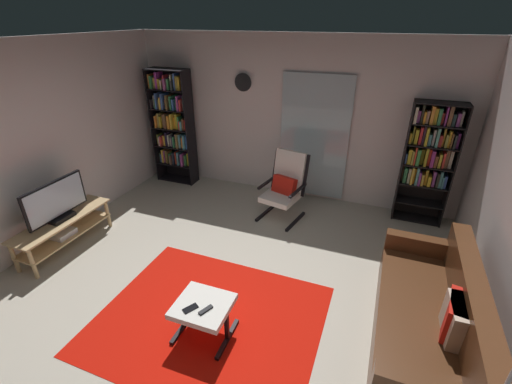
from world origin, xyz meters
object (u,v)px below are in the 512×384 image
(tv_stand, at_px, (64,229))
(ottoman, at_px, (203,309))
(bookshelf_near_sofa, at_px, (429,156))
(lounge_armchair, at_px, (285,184))
(television, at_px, (56,202))
(leather_sofa, at_px, (430,320))
(cell_phone, at_px, (190,308))
(wall_clock, at_px, (243,82))
(tv_remote, at_px, (206,310))
(bookshelf_near_tv, at_px, (173,123))

(tv_stand, height_order, ottoman, tv_stand)
(bookshelf_near_sofa, bearing_deg, ottoman, -122.22)
(tv_stand, xyz_separation_m, lounge_armchair, (2.48, 1.88, 0.24))
(television, bearing_deg, lounge_armchair, 37.08)
(leather_sofa, distance_m, lounge_armchair, 2.69)
(cell_phone, relative_size, wall_clock, 0.48)
(leather_sofa, height_order, wall_clock, wall_clock)
(tv_stand, relative_size, television, 1.52)
(tv_remote, bearing_deg, tv_stand, -170.50)
(bookshelf_near_tv, bearing_deg, cell_phone, -55.51)
(bookshelf_near_tv, xyz_separation_m, tv_remote, (2.29, -3.09, -0.69))
(bookshelf_near_sofa, xyz_separation_m, cell_phone, (-2.04, -3.22, -0.64))
(bookshelf_near_sofa, xyz_separation_m, lounge_armchair, (-1.92, -0.64, -0.50))
(lounge_armchair, height_order, ottoman, lounge_armchair)
(ottoman, bearing_deg, leather_sofa, 18.18)
(leather_sofa, distance_m, tv_remote, 2.08)
(cell_phone, bearing_deg, lounge_armchair, 118.02)
(bookshelf_near_sofa, height_order, leather_sofa, bookshelf_near_sofa)
(television, distance_m, leather_sofa, 4.45)
(tv_stand, distance_m, tv_remote, 2.59)
(bookshelf_near_tv, bearing_deg, wall_clock, 9.89)
(bookshelf_near_tv, relative_size, cell_phone, 14.50)
(television, xyz_separation_m, wall_clock, (1.48, 2.64, 1.16))
(television, bearing_deg, tv_remote, -15.10)
(tv_stand, relative_size, wall_clock, 4.59)
(lounge_armchair, bearing_deg, ottoman, -91.10)
(bookshelf_near_tv, relative_size, lounge_armchair, 1.99)
(tv_stand, xyz_separation_m, leather_sofa, (4.44, 0.06, 0.01))
(ottoman, distance_m, tv_remote, 0.12)
(leather_sofa, height_order, cell_phone, leather_sofa)
(bookshelf_near_sofa, relative_size, tv_remote, 12.47)
(leather_sofa, xyz_separation_m, lounge_armchair, (-1.96, 1.82, 0.23))
(ottoman, bearing_deg, wall_clock, 106.19)
(wall_clock, bearing_deg, television, -119.35)
(television, xyz_separation_m, lounge_armchair, (2.47, 1.87, -0.16))
(lounge_armchair, distance_m, tv_remote, 2.55)
(bookshelf_near_tv, height_order, bookshelf_near_sofa, bookshelf_near_tv)
(bookshelf_near_tv, height_order, cell_phone, bookshelf_near_tv)
(bookshelf_near_sofa, xyz_separation_m, leather_sofa, (0.04, -2.46, -0.74))
(bookshelf_near_tv, height_order, lounge_armchair, bookshelf_near_tv)
(leather_sofa, bearing_deg, ottoman, -161.82)
(ottoman, height_order, wall_clock, wall_clock)
(bookshelf_near_tv, distance_m, tv_remote, 3.90)
(tv_stand, xyz_separation_m, bookshelf_near_sofa, (4.39, 2.52, 0.74))
(bookshelf_near_sofa, distance_m, wall_clock, 3.02)
(tv_stand, xyz_separation_m, cell_phone, (2.35, -0.70, 0.10))
(tv_stand, distance_m, ottoman, 2.50)
(leather_sofa, relative_size, ottoman, 3.77)
(tv_stand, distance_m, bookshelf_near_tv, 2.56)
(tv_remote, bearing_deg, ottoman, 160.95)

